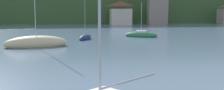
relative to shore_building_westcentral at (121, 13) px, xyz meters
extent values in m
cube|color=#38562D|center=(-11.78, 37.52, 3.89)|extent=(352.00, 63.98, 15.11)
ellipsoid|color=#264223|center=(-4.78, 53.52, 1.62)|extent=(246.40, 44.79, 37.44)
cube|color=beige|center=(0.00, 0.00, -1.13)|extent=(6.49, 4.94, 5.07)
pyramid|color=brown|center=(0.00, 0.00, 3.01)|extent=(6.81, 5.18, 1.73)
cube|color=gray|center=(11.78, -0.93, 0.66)|extent=(6.09, 3.08, 8.64)
cylinder|color=#ADADB2|center=(-12.44, -74.49, -1.42)|extent=(2.44, 1.87, 0.09)
ellipsoid|color=navy|center=(-12.80, -40.48, -3.41)|extent=(2.79, 4.59, 1.14)
cylinder|color=#B7B7BC|center=(-12.80, -40.48, -0.11)|extent=(0.05, 0.05, 5.97)
cylinder|color=#ADADB2|center=(-12.46, -39.63, -2.38)|extent=(0.73, 1.72, 0.05)
ellipsoid|color=#CCBC8E|center=(-19.49, -48.34, -3.21)|extent=(8.46, 4.18, 2.03)
cylinder|color=#ADADB2|center=(-21.18, -48.68, -1.31)|extent=(3.41, 0.76, 0.09)
ellipsoid|color=#2D754C|center=(-2.78, -37.80, -3.36)|extent=(6.00, 3.92, 1.34)
cylinder|color=#B7B7BC|center=(-2.78, -37.80, -0.21)|extent=(0.07, 0.07, 5.56)
cylinder|color=#ADADB2|center=(-1.77, -38.24, -2.33)|extent=(2.04, 0.92, 0.06)
cube|color=silver|center=(-2.78, -37.80, -2.77)|extent=(2.07, 1.72, 0.46)
camera|label=1|loc=(-14.41, -83.90, 1.20)|focal=42.75mm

